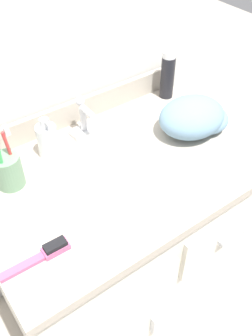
{
  "coord_description": "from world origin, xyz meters",
  "views": [
    {
      "loc": [
        -0.47,
        -0.67,
        1.52
      ],
      "look_at": [
        0.0,
        -0.03,
        0.78
      ],
      "focal_mm": 40.0,
      "sensor_mm": 36.0,
      "label": 1
    }
  ],
  "objects_px": {
    "shaving_cream_can": "(168,75)",
    "toothbrush_cup": "(8,170)",
    "soap_dispenser": "(47,140)",
    "hand_towel": "(195,117)",
    "hairbrush": "(45,254)"
  },
  "relations": [
    {
      "from": "toothbrush_cup",
      "to": "hairbrush",
      "type": "relative_size",
      "value": 1.08
    },
    {
      "from": "hand_towel",
      "to": "toothbrush_cup",
      "type": "bearing_deg",
      "value": 168.31
    },
    {
      "from": "soap_dispenser",
      "to": "shaving_cream_can",
      "type": "relative_size",
      "value": 0.77
    },
    {
      "from": "shaving_cream_can",
      "to": "hand_towel",
      "type": "height_order",
      "value": "shaving_cream_can"
    },
    {
      "from": "hairbrush",
      "to": "hand_towel",
      "type": "relative_size",
      "value": 0.75
    },
    {
      "from": "toothbrush_cup",
      "to": "hand_towel",
      "type": "distance_m",
      "value": 0.61
    },
    {
      "from": "soap_dispenser",
      "to": "hand_towel",
      "type": "height_order",
      "value": "soap_dispenser"
    },
    {
      "from": "toothbrush_cup",
      "to": "soap_dispenser",
      "type": "distance_m",
      "value": 0.16
    },
    {
      "from": "hairbrush",
      "to": "hand_towel",
      "type": "xyz_separation_m",
      "value": [
        0.63,
        0.15,
        0.04
      ]
    },
    {
      "from": "soap_dispenser",
      "to": "hand_towel",
      "type": "xyz_separation_m",
      "value": [
        0.45,
        -0.18,
        -0.0
      ]
    },
    {
      "from": "hairbrush",
      "to": "toothbrush_cup",
      "type": "bearing_deg",
      "value": 84.19
    },
    {
      "from": "hairbrush",
      "to": "soap_dispenser",
      "type": "bearing_deg",
      "value": 62.18
    },
    {
      "from": "soap_dispenser",
      "to": "hand_towel",
      "type": "relative_size",
      "value": 0.58
    },
    {
      "from": "shaving_cream_can",
      "to": "toothbrush_cup",
      "type": "bearing_deg",
      "value": -171.88
    },
    {
      "from": "toothbrush_cup",
      "to": "soap_dispenser",
      "type": "height_order",
      "value": "toothbrush_cup"
    }
  ]
}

